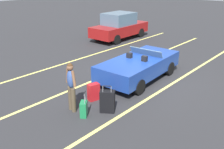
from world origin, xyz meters
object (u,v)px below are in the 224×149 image
convertible_car (142,65)px  traveler_person (71,85)px  suitcase_small_carryon (84,109)px  suitcase_medium_bright (94,92)px  parked_sedan_near (120,26)px  suitcase_large_black (107,101)px

convertible_car → traveler_person: traveler_person is taller
convertible_car → suitcase_small_carryon: 3.93m
suitcase_medium_bright → parked_sedan_near: bearing=-41.7°
suitcase_large_black → traveler_person: size_ratio=0.58×
suitcase_small_carryon → traveler_person: (0.01, 0.56, 0.68)m
suitcase_medium_bright → parked_sedan_near: size_ratio=0.14×
suitcase_large_black → traveler_person: traveler_person is taller
suitcase_large_black → parked_sedan_near: bearing=2.7°
convertible_car → suitcase_small_carryon: (-3.88, -0.51, -0.33)m
suitcase_medium_bright → suitcase_small_carryon: 1.15m
convertible_car → parked_sedan_near: size_ratio=0.93×
convertible_car → traveler_person: size_ratio=2.56×
suitcase_large_black → suitcase_small_carryon: (-0.71, 0.37, -0.11)m
suitcase_large_black → parked_sedan_near: size_ratio=0.21×
suitcase_large_black → suitcase_medium_bright: size_ratio=1.56×
traveler_person → parked_sedan_near: size_ratio=0.36×
traveler_person → suitcase_medium_bright: bearing=12.1°
suitcase_large_black → suitcase_medium_bright: suitcase_large_black is taller
suitcase_large_black → suitcase_small_carryon: suitcase_large_black is taller
traveler_person → parked_sedan_near: (8.89, 5.32, -0.04)m
suitcase_medium_bright → suitcase_large_black: bearing=176.8°
suitcase_small_carryon → traveler_person: bearing=-37.5°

